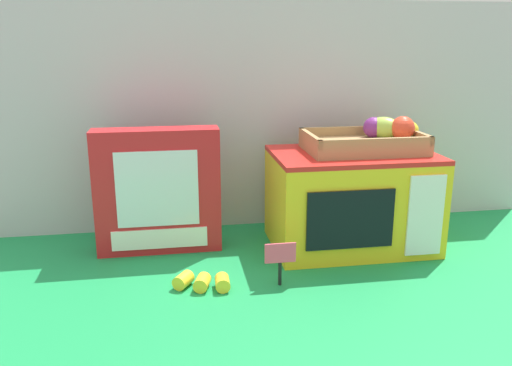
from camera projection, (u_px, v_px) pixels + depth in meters
ground_plane at (281, 246)px, 1.40m from camera, size 1.70×1.70×0.00m
display_back_panel at (268, 116)px, 1.50m from camera, size 1.61×0.03×0.64m
toy_microwave at (351, 200)px, 1.37m from camera, size 0.41×0.28×0.25m
food_groups_crate at (373, 139)px, 1.36m from camera, size 0.31×0.19×0.09m
cookie_set_box at (158, 191)px, 1.33m from camera, size 0.31×0.08×0.32m
price_sign at (280, 257)px, 1.16m from camera, size 0.07×0.01×0.10m
loose_toy_banana at (203, 282)px, 1.15m from camera, size 0.13×0.08×0.03m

